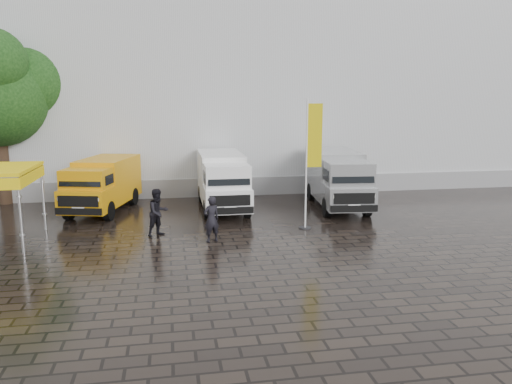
% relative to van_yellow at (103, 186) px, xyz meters
% --- Properties ---
extents(ground, '(120.00, 120.00, 0.00)m').
position_rel_van_yellow_xyz_m(ground, '(7.76, -5.14, -1.23)').
color(ground, black).
rests_on(ground, ground).
extents(exhibition_hall, '(44.00, 16.00, 12.00)m').
position_rel_van_yellow_xyz_m(exhibition_hall, '(9.76, 10.86, 4.77)').
color(exhibition_hall, silver).
rests_on(exhibition_hall, ground).
extents(hall_plinth, '(44.00, 0.15, 1.00)m').
position_rel_van_yellow_xyz_m(hall_plinth, '(9.76, 2.81, -0.73)').
color(hall_plinth, gray).
rests_on(hall_plinth, ground).
extents(van_yellow, '(3.32, 5.66, 2.45)m').
position_rel_van_yellow_xyz_m(van_yellow, '(0.00, 0.00, 0.00)').
color(van_yellow, orange).
rests_on(van_yellow, ground).
extents(van_white, '(2.04, 6.09, 2.64)m').
position_rel_van_yellow_xyz_m(van_white, '(5.59, -0.44, 0.09)').
color(van_white, white).
rests_on(van_white, ground).
extents(van_silver, '(2.69, 6.43, 2.71)m').
position_rel_van_yellow_xyz_m(van_silver, '(11.15, -0.96, 0.13)').
color(van_silver, '#B1B3B6').
rests_on(van_silver, ground).
extents(flagpole, '(0.88, 0.50, 5.28)m').
position_rel_van_yellow_xyz_m(flagpole, '(8.73, -4.63, 1.74)').
color(flagpole, black).
rests_on(flagpole, ground).
extents(wheelie_bin, '(0.68, 0.68, 1.09)m').
position_rel_van_yellow_xyz_m(wheelie_bin, '(12.46, 2.45, -0.68)').
color(wheelie_bin, black).
rests_on(wheelie_bin, ground).
extents(person_front, '(0.73, 0.61, 1.72)m').
position_rel_van_yellow_xyz_m(person_front, '(4.59, -5.93, -0.37)').
color(person_front, black).
rests_on(person_front, ground).
extents(person_tent, '(1.14, 1.10, 1.85)m').
position_rel_van_yellow_xyz_m(person_tent, '(2.64, -4.74, -0.30)').
color(person_tent, black).
rests_on(person_tent, ground).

